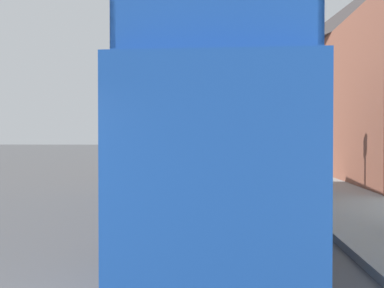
% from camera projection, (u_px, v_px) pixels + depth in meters
% --- Properties ---
extents(ground_plane, '(144.00, 144.00, 0.00)m').
position_uv_depth(ground_plane, '(166.00, 172.00, 23.90)').
color(ground_plane, '#4C4C4F').
extents(sidewalk, '(2.81, 108.00, 0.14)m').
position_uv_depth(sidewalk, '(295.00, 176.00, 20.52)').
color(sidewalk, gray).
rests_on(sidewalk, ground_plane).
extents(brick_terrace_rear, '(6.00, 21.13, 9.69)m').
position_uv_depth(brick_terrace_rear, '(369.00, 80.00, 23.65)').
color(brick_terrace_rear, '#935642').
rests_on(brick_terrace_rear, ground_plane).
extents(tour_bus, '(2.77, 11.51, 4.16)m').
position_uv_depth(tour_bus, '(224.00, 139.00, 10.45)').
color(tour_bus, '#19479E').
rests_on(tour_bus, ground_plane).
extents(parked_car_ahead_of_bus, '(2.07, 4.07, 1.43)m').
position_uv_depth(parked_car_ahead_of_bus, '(241.00, 167.00, 18.00)').
color(parked_car_ahead_of_bus, silver).
rests_on(parked_car_ahead_of_bus, ground_plane).
extents(lamp_post_second, '(0.35, 0.35, 4.56)m').
position_uv_depth(lamp_post_second, '(301.00, 91.00, 13.69)').
color(lamp_post_second, black).
rests_on(lamp_post_second, sidewalk).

